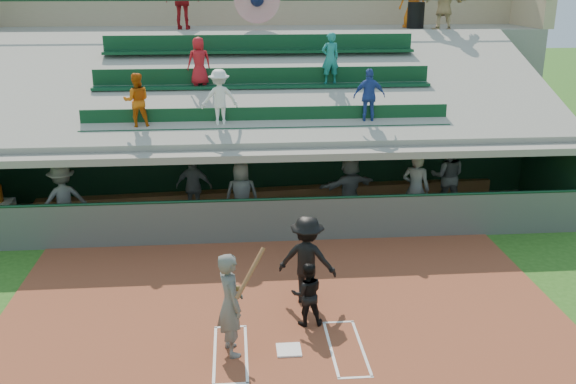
{
  "coord_description": "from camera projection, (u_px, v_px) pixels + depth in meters",
  "views": [
    {
      "loc": [
        -0.85,
        -9.8,
        6.25
      ],
      "look_at": [
        0.29,
        3.5,
        1.8
      ],
      "focal_mm": 40.0,
      "sensor_mm": 36.0,
      "label": 1
    }
  ],
  "objects": [
    {
      "name": "ground",
      "position": [
        289.0,
        352.0,
        11.3
      ],
      "size": [
        100.0,
        100.0,
        0.0
      ],
      "primitive_type": "plane",
      "color": "#265618",
      "rests_on": "ground"
    },
    {
      "name": "dirt_slab",
      "position": [
        286.0,
        336.0,
        11.77
      ],
      "size": [
        11.0,
        9.0,
        0.02
      ],
      "primitive_type": "cube",
      "color": "brown",
      "rests_on": "ground"
    },
    {
      "name": "home_plate",
      "position": [
        289.0,
        350.0,
        11.29
      ],
      "size": [
        0.43,
        0.43,
        0.03
      ],
      "primitive_type": "cube",
      "color": "white",
      "rests_on": "dirt_slab"
    },
    {
      "name": "batters_box_chalk",
      "position": [
        289.0,
        350.0,
        11.3
      ],
      "size": [
        2.65,
        1.85,
        0.01
      ],
      "color": "white",
      "rests_on": "dirt_slab"
    },
    {
      "name": "dugout_floor",
      "position": [
        268.0,
        216.0,
        17.68
      ],
      "size": [
        16.0,
        3.5,
        0.04
      ],
      "primitive_type": "cube",
      "color": "gray",
      "rests_on": "ground"
    },
    {
      "name": "concourse_slab",
      "position": [
        257.0,
        93.0,
        23.34
      ],
      "size": [
        20.0,
        3.0,
        4.6
      ],
      "primitive_type": "cube",
      "color": "gray",
      "rests_on": "ground"
    },
    {
      "name": "grandstand",
      "position": [
        260.0,
        110.0,
        20.52
      ],
      "size": [
        20.4,
        10.4,
        7.8
      ],
      "color": "#545954",
      "rests_on": "ground"
    },
    {
      "name": "batter_at_plate",
      "position": [
        231.0,
        304.0,
        10.97
      ],
      "size": [
        0.94,
        0.81,
        1.95
      ],
      "color": "#50534E",
      "rests_on": "dirt_slab"
    },
    {
      "name": "catcher",
      "position": [
        307.0,
        294.0,
        11.99
      ],
      "size": [
        0.62,
        0.48,
        1.25
      ],
      "primitive_type": "imported",
      "rotation": [
        0.0,
        0.0,
        3.16
      ],
      "color": "black",
      "rests_on": "dirt_slab"
    },
    {
      "name": "home_umpire",
      "position": [
        307.0,
        260.0,
        12.77
      ],
      "size": [
        1.33,
        1.01,
        1.82
      ],
      "primitive_type": "imported",
      "rotation": [
        0.0,
        0.0,
        2.82
      ],
      "color": "black",
      "rests_on": "dirt_slab"
    },
    {
      "name": "dugout_bench",
      "position": [
        273.0,
        195.0,
        18.72
      ],
      "size": [
        13.27,
        1.36,
        0.4
      ],
      "primitive_type": "cube",
      "rotation": [
        0.0,
        0.0,
        0.07
      ],
      "color": "#956336",
      "rests_on": "dugout_floor"
    },
    {
      "name": "dugout_player_a",
      "position": [
        63.0,
        200.0,
        16.15
      ],
      "size": [
        1.36,
        1.11,
        1.84
      ],
      "primitive_type": "imported",
      "rotation": [
        0.0,
        0.0,
        3.56
      ],
      "color": "#5C5E59",
      "rests_on": "dugout_floor"
    },
    {
      "name": "dugout_player_b",
      "position": [
        194.0,
        187.0,
        17.38
      ],
      "size": [
        1.06,
        0.6,
        1.7
      ],
      "primitive_type": "imported",
      "rotation": [
        0.0,
        0.0,
        2.94
      ],
      "color": "#60635E",
      "rests_on": "dugout_floor"
    },
    {
      "name": "dugout_player_c",
      "position": [
        242.0,
        195.0,
        16.61
      ],
      "size": [
        0.87,
        0.57,
        1.76
      ],
      "primitive_type": "imported",
      "rotation": [
        0.0,
        0.0,
        3.13
      ],
      "color": "#5A5D58",
      "rests_on": "dugout_floor"
    },
    {
      "name": "dugout_player_d",
      "position": [
        349.0,
        188.0,
        17.19
      ],
      "size": [
        1.72,
        1.07,
        1.77
      ],
      "primitive_type": "imported",
      "rotation": [
        0.0,
        0.0,
        3.5
      ],
      "color": "#61645F",
      "rests_on": "dugout_floor"
    },
    {
      "name": "dugout_player_e",
      "position": [
        416.0,
        189.0,
        16.73
      ],
      "size": [
        0.85,
        0.75,
        1.97
      ],
      "primitive_type": "imported",
      "rotation": [
        0.0,
        0.0,
        2.66
      ],
      "color": "#595C56",
      "rests_on": "dugout_floor"
    },
    {
      "name": "dugout_player_f",
      "position": [
        447.0,
        176.0,
        17.89
      ],
      "size": [
        1.1,
        0.95,
        1.94
      ],
      "primitive_type": "imported",
      "rotation": [
        0.0,
        0.0,
        2.88
      ],
      "color": "#555752",
      "rests_on": "dugout_floor"
    },
    {
      "name": "trash_bin",
      "position": [
        416.0,
        15.0,
        22.3
      ],
      "size": [
        0.59,
        0.59,
        0.88
      ],
      "primitive_type": "cylinder",
      "color": "black",
      "rests_on": "concourse_slab"
    },
    {
      "name": "concourse_staff_a",
      "position": [
        183.0,
        0.0,
        21.65
      ],
      "size": [
        1.17,
        0.61,
        1.91
      ],
      "primitive_type": "imported",
      "rotation": [
        0.0,
        0.0,
        3.01
      ],
      "color": "#B5141A",
      "rests_on": "concourse_slab"
    },
    {
      "name": "concourse_staff_c",
      "position": [
        444.0,
        2.0,
        21.47
      ],
      "size": [
        1.7,
        0.64,
        1.8
      ],
      "primitive_type": "imported",
      "rotation": [
        0.0,
        0.0,
        3.21
      ],
      "color": "tan",
      "rests_on": "concourse_slab"
    }
  ]
}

